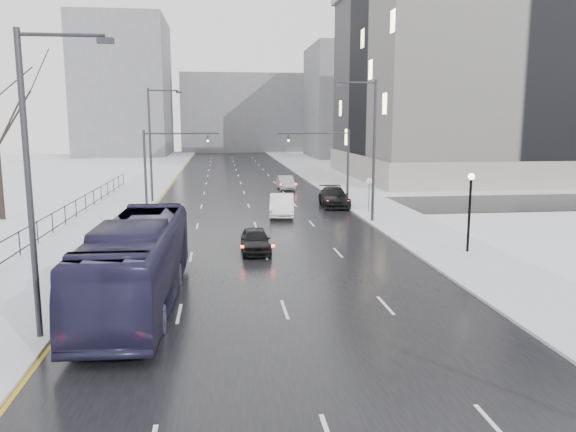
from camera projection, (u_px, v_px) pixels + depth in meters
name	position (u px, v px, depth m)	size (l,w,h in m)	color
road	(243.00, 190.00, 58.78)	(16.00, 150.00, 0.04)	black
cross_road	(249.00, 208.00, 47.03)	(130.00, 10.00, 0.04)	black
sidewalk_left	(141.00, 191.00, 57.52)	(5.00, 150.00, 0.16)	silver
sidewalk_right	(341.00, 188.00, 60.01)	(5.00, 150.00, 0.16)	silver
park_strip	(44.00, 193.00, 56.40)	(14.00, 150.00, 0.12)	white
tree_park_e	(3.00, 221.00, 40.96)	(9.45, 9.45, 13.50)	black
iron_fence	(5.00, 250.00, 27.72)	(0.06, 70.00, 1.30)	black
streetlight_r_mid	(371.00, 144.00, 39.23)	(2.95, 0.25, 10.00)	#2D2D33
streetlight_l_near	(35.00, 172.00, 17.72)	(2.95, 0.25, 10.00)	#2D2D33
streetlight_l_far	(153.00, 139.00, 49.04)	(2.95, 0.25, 10.00)	#2D2D33
lamppost_r_mid	(470.00, 201.00, 30.23)	(0.36, 0.36, 4.28)	black
mast_signal_right	(336.00, 158.00, 47.22)	(6.10, 0.33, 6.50)	#2D2D33
mast_signal_left	(158.00, 160.00, 45.48)	(6.10, 0.33, 6.50)	#2D2D33
no_uturn_sign	(369.00, 184.00, 43.83)	(0.60, 0.06, 2.70)	#2D2D33
civic_building	(508.00, 90.00, 72.80)	(41.00, 31.00, 24.80)	gray
bldg_far_right	(369.00, 102.00, 114.09)	(24.00, 20.00, 22.00)	slate
bldg_far_left	(124.00, 88.00, 117.45)	(18.00, 22.00, 28.00)	slate
bldg_far_center	(245.00, 113.00, 136.05)	(30.00, 18.00, 18.00)	slate
bus	(137.00, 263.00, 21.85)	(2.85, 12.19, 3.39)	#23203F
sedan_center_near	(255.00, 240.00, 30.91)	(1.58, 3.93, 1.34)	black
sedan_right_near	(282.00, 205.00, 42.65)	(1.78, 5.10, 1.68)	white
sedan_right_far	(334.00, 197.00, 47.56)	(2.23, 5.50, 1.59)	black
sedan_right_distant	(286.00, 183.00, 59.35)	(1.51, 4.34, 1.43)	#929297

